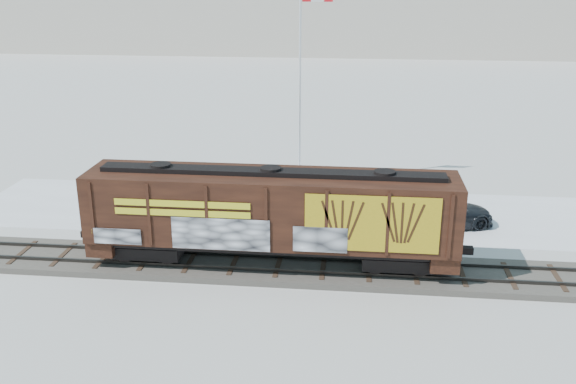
# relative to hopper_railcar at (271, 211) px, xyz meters

# --- Properties ---
(ground) EXTENTS (500.00, 500.00, 0.00)m
(ground) POSITION_rel_hopper_railcar_xyz_m (2.31, 0.01, -2.80)
(ground) COLOR white
(ground) RESTS_ON ground
(rail_track) EXTENTS (50.00, 3.40, 0.43)m
(rail_track) POSITION_rel_hopper_railcar_xyz_m (2.31, 0.01, -2.65)
(rail_track) COLOR #59544C
(rail_track) RESTS_ON ground
(parking_strip) EXTENTS (40.00, 8.00, 0.03)m
(parking_strip) POSITION_rel_hopper_railcar_xyz_m (2.31, 7.51, -2.78)
(parking_strip) COLOR white
(parking_strip) RESTS_ON ground
(hopper_railcar) EXTENTS (15.97, 3.06, 4.26)m
(hopper_railcar) POSITION_rel_hopper_railcar_xyz_m (0.00, 0.00, 0.00)
(hopper_railcar) COLOR black
(hopper_railcar) RESTS_ON rail_track
(flagpole) EXTENTS (2.30, 0.90, 12.23)m
(flagpole) POSITION_rel_hopper_railcar_xyz_m (0.23, 12.13, 1.77)
(flagpole) COLOR silver
(flagpole) RESTS_ON ground
(car_silver) EXTENTS (4.39, 2.09, 1.45)m
(car_silver) POSITION_rel_hopper_railcar_xyz_m (1.39, 7.26, -2.05)
(car_silver) COLOR silver
(car_silver) RESTS_ON parking_strip
(car_white) EXTENTS (5.46, 3.04, 1.70)m
(car_white) POSITION_rel_hopper_railcar_xyz_m (-0.14, 7.66, -1.92)
(car_white) COLOR silver
(car_white) RESTS_ON parking_strip
(car_dark) EXTENTS (5.86, 3.85, 1.58)m
(car_dark) POSITION_rel_hopper_railcar_xyz_m (8.10, 6.01, -1.98)
(car_dark) COLOR black
(car_dark) RESTS_ON parking_strip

